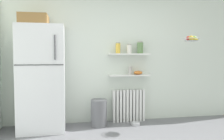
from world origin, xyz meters
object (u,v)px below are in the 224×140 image
Objects in this scene: hanging_fruit_basket at (191,39)px; vase at (130,70)px; trash_bin at (99,113)px; pet_food_bowl at (136,124)px; refrigerator at (42,76)px; radiator at (129,106)px; storage_jar_2 at (140,48)px; shelf_bowl at (138,73)px; storage_jar_1 at (129,49)px; storage_jar_0 at (118,48)px.

vase is at bearing 159.01° from hanging_fruit_basket.
trash_bin reaches higher than pet_food_bowl.
trash_bin is at bearing 1.74° from refrigerator.
storage_jar_2 reaches higher than radiator.
pet_food_bowl is at bearing -115.39° from shelf_bowl.
refrigerator is 1.71m from storage_jar_1.
storage_jar_1 reaches higher than trash_bin.
vase is (0.02, -0.03, 0.70)m from radiator.
hanging_fruit_basket is at bearing -25.38° from storage_jar_2.
storage_jar_2 is 0.47× the size of trash_bin.
refrigerator is 12.06× the size of vase.
refrigerator is at bearing 175.88° from hanging_fruit_basket.
storage_jar_0 is 0.72× the size of hanging_fruit_basket.
storage_jar_0 is 0.22m from storage_jar_1.
trash_bin is 2.89× the size of pet_food_bowl.
trash_bin is at bearing 172.47° from hanging_fruit_basket.
vase is 1.29m from hanging_fruit_basket.
refrigerator is 1.93m from storage_jar_2.
vase reaches higher than radiator.
shelf_bowl is (1.81, 0.21, 0.02)m from refrigerator.
radiator is 1.17m from storage_jar_0.
refrigerator is at bearing 178.99° from pet_food_bowl.
trash_bin is at bearing -161.17° from radiator.
shelf_bowl is at bearing 180.00° from storage_jar_2.
vase is at bearing 180.00° from shelf_bowl.
storage_jar_1 reaches higher than shelf_bowl.
radiator is 1.30× the size of trash_bin.
shelf_bowl is at bearing 155.56° from hanging_fruit_basket.
hanging_fruit_basket reaches higher than trash_bin.
storage_jar_2 is 0.79× the size of hanging_fruit_basket.
radiator is 0.40m from pet_food_bowl.
refrigerator is 1.76m from radiator.
shelf_bowl is 0.99m from pet_food_bowl.
shelf_bowl is 0.57× the size of hanging_fruit_basket.
radiator is 3.56× the size of storage_jar_1.
radiator is at bearing 7.64° from storage_jar_0.
storage_jar_0 is 1.29m from trash_bin.
refrigerator is 4.02× the size of trash_bin.
hanging_fruit_basket is (1.06, -0.41, 0.60)m from vase.
storage_jar_0 is 1.25× the size of shelf_bowl.
storage_jar_0 is 0.43× the size of trash_bin.
radiator is at bearing 8.50° from refrigerator.
refrigerator is 2.80m from hanging_fruit_basket.
pet_food_bowl is (0.07, -0.24, -1.42)m from storage_jar_1.
hanging_fruit_basket is (2.71, -0.20, 0.67)m from refrigerator.
storage_jar_2 is at bearing -0.00° from storage_jar_0.
hanging_fruit_basket reaches higher than shelf_bowl.
storage_jar_0 is at bearing 140.45° from pet_food_bowl.
radiator is 3.91× the size of vase.
refrigerator is 1.93m from pet_food_bowl.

